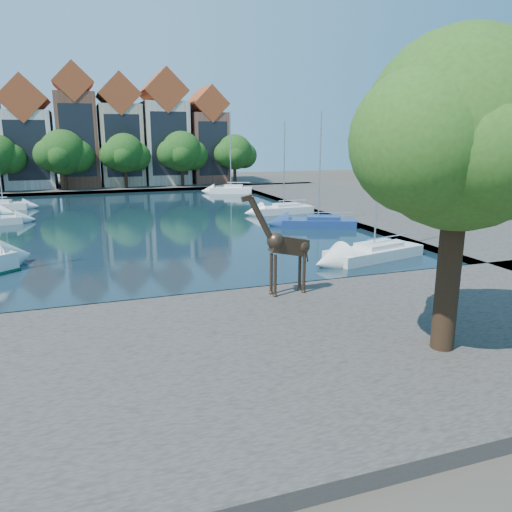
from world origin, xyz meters
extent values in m
plane|color=#38332B|center=(0.00, 0.00, 0.00)|extent=(160.00, 160.00, 0.00)
cube|color=black|center=(0.00, 24.00, 0.04)|extent=(38.00, 50.00, 0.08)
cube|color=#48423E|center=(0.00, -7.00, 0.25)|extent=(50.00, 14.00, 0.50)
cube|color=#48423E|center=(0.00, 56.00, 0.25)|extent=(60.00, 16.00, 0.50)
cube|color=#48423E|center=(25.00, 24.00, 0.25)|extent=(14.00, 52.00, 0.50)
cylinder|color=#332114|center=(7.50, -9.00, 3.25)|extent=(0.80, 0.80, 5.50)
sphere|color=#264A15|center=(7.50, -9.00, 7.92)|extent=(6.40, 6.40, 6.40)
sphere|color=#264A15|center=(9.42, -8.70, 7.28)|extent=(4.80, 4.80, 4.80)
sphere|color=#264A15|center=(5.74, -9.40, 7.60)|extent=(4.48, 4.48, 4.48)
cube|color=beige|center=(-10.50, 56.00, 5.75)|extent=(6.37, 9.00, 10.50)
cube|color=#933B1D|center=(-10.50, 56.00, 12.43)|extent=(6.43, 9.18, 6.43)
cube|color=black|center=(-10.50, 51.52, 5.75)|extent=(5.20, 0.05, 7.88)
cube|color=brown|center=(-4.00, 56.00, 7.00)|extent=(5.39, 9.00, 13.00)
cube|color=#933B1D|center=(-4.00, 56.00, 14.71)|extent=(5.44, 9.18, 5.44)
cube|color=black|center=(-4.00, 51.52, 7.00)|extent=(4.40, 0.05, 9.75)
cube|color=tan|center=(2.00, 56.00, 6.25)|extent=(5.88, 9.00, 11.50)
cube|color=#933B1D|center=(2.00, 56.00, 13.32)|extent=(5.94, 9.18, 5.94)
cube|color=black|center=(2.00, 51.52, 6.25)|extent=(4.80, 0.05, 8.62)
cube|color=beige|center=(8.50, 56.00, 6.50)|extent=(6.37, 9.00, 12.00)
cube|color=#933B1D|center=(8.50, 56.00, 13.93)|extent=(6.43, 9.18, 6.43)
cube|color=black|center=(8.50, 51.52, 6.50)|extent=(5.20, 0.05, 9.00)
cube|color=brown|center=(15.00, 56.00, 5.75)|extent=(5.39, 9.00, 10.50)
cube|color=#933B1D|center=(15.00, 56.00, 12.21)|extent=(5.44, 9.18, 5.44)
cube|color=black|center=(15.00, 51.52, 5.75)|extent=(4.40, 0.05, 7.88)
cylinder|color=#332114|center=(-14.00, 50.50, 2.10)|extent=(0.50, 0.50, 3.20)
sphere|color=#143A10|center=(-12.44, 50.80, 4.74)|extent=(3.90, 3.90, 3.90)
cylinder|color=#332114|center=(-6.00, 50.50, 2.10)|extent=(0.50, 0.50, 3.20)
sphere|color=#143A10|center=(-6.00, 50.50, 5.50)|extent=(6.00, 6.00, 6.00)
sphere|color=#143A10|center=(-4.20, 50.80, 4.90)|extent=(4.50, 4.50, 4.50)
sphere|color=#143A10|center=(-7.65, 50.10, 5.20)|extent=(4.20, 4.20, 4.20)
cylinder|color=#332114|center=(2.00, 50.50, 2.10)|extent=(0.50, 0.50, 3.20)
sphere|color=#143A10|center=(2.00, 50.50, 5.32)|extent=(5.40, 5.40, 5.40)
sphere|color=#143A10|center=(3.62, 50.80, 4.78)|extent=(4.05, 4.05, 4.05)
sphere|color=#143A10|center=(0.51, 50.10, 5.05)|extent=(3.78, 3.78, 3.78)
cylinder|color=#332114|center=(10.00, 50.50, 2.10)|extent=(0.50, 0.50, 3.20)
sphere|color=#143A10|center=(10.00, 50.50, 5.44)|extent=(5.80, 5.80, 5.80)
sphere|color=#143A10|center=(11.74, 50.80, 4.86)|extent=(4.35, 4.35, 4.35)
sphere|color=#143A10|center=(8.40, 50.10, 5.15)|extent=(4.06, 4.06, 4.06)
cylinder|color=#332114|center=(18.00, 50.50, 2.10)|extent=(0.50, 0.50, 3.20)
sphere|color=#143A10|center=(18.00, 50.50, 5.26)|extent=(5.20, 5.20, 5.20)
sphere|color=#143A10|center=(19.56, 50.80, 4.74)|extent=(3.90, 3.90, 3.90)
sphere|color=#143A10|center=(16.57, 50.10, 5.00)|extent=(3.64, 3.64, 3.64)
cylinder|color=#37271B|center=(4.02, -1.77, 1.49)|extent=(0.15, 0.15, 1.98)
cylinder|color=#37271B|center=(3.99, -1.36, 1.49)|extent=(0.15, 0.15, 1.98)
cylinder|color=#37271B|center=(5.53, -1.65, 1.49)|extent=(0.15, 0.15, 1.98)
cylinder|color=#37271B|center=(5.50, -1.24, 1.49)|extent=(0.15, 0.15, 1.98)
cube|color=#37271B|center=(4.81, -1.50, 2.82)|extent=(1.96, 0.67, 1.16)
cylinder|color=#37271B|center=(3.40, -1.61, 4.11)|extent=(1.29, 0.39, 2.05)
cube|color=#37271B|center=(2.72, -1.67, 5.11)|extent=(0.56, 0.21, 0.31)
cube|color=silver|center=(-12.00, 36.18, 0.53)|extent=(5.06, 2.27, 0.90)
cube|color=silver|center=(-12.00, 36.18, 0.83)|extent=(2.27, 1.44, 0.50)
cube|color=silver|center=(13.31, 4.57, 0.52)|extent=(7.03, 3.84, 0.88)
cube|color=silver|center=(13.31, 4.57, 0.81)|extent=(3.22, 2.27, 0.49)
cylinder|color=#B2B2B7|center=(13.31, 4.57, 5.84)|extent=(0.12, 0.12, 10.16)
cube|color=navy|center=(15.00, 16.00, 0.50)|extent=(6.66, 4.41, 0.84)
cube|color=navy|center=(15.00, 16.00, 0.78)|extent=(3.13, 2.47, 0.47)
cylinder|color=#B2B2B7|center=(15.00, 16.00, 5.21)|extent=(0.11, 0.11, 8.95)
cube|color=silver|center=(15.00, 23.84, 0.52)|extent=(5.92, 2.28, 0.89)
cube|color=silver|center=(15.00, 23.84, 0.82)|extent=(2.61, 1.54, 0.49)
cylinder|color=#B2B2B7|center=(15.00, 23.84, 4.92)|extent=(0.12, 0.12, 8.30)
cube|color=white|center=(15.00, 42.51, 0.59)|extent=(5.93, 3.85, 1.02)
cube|color=white|center=(15.00, 42.51, 0.93)|extent=(2.78, 2.16, 0.57)
cylinder|color=#B2B2B7|center=(15.00, 42.51, 5.80)|extent=(0.14, 0.14, 9.85)
camera|label=1|loc=(-4.08, -22.24, 7.80)|focal=35.00mm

